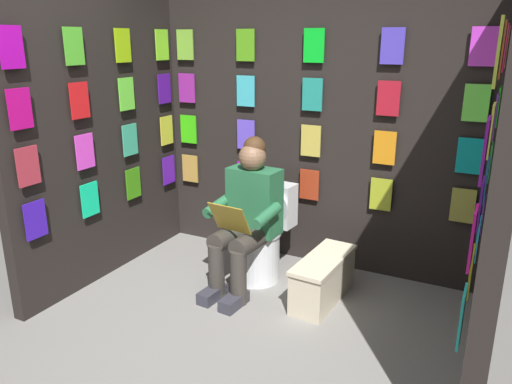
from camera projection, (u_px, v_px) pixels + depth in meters
name	position (u px, v px, depth m)	size (l,w,h in m)	color
ground_plane	(191.00, 382.00, 2.85)	(30.00, 30.00, 0.00)	gray
display_wall_back	(315.00, 127.00, 4.13)	(2.89, 0.14, 2.37)	black
display_wall_left	(503.00, 176.00, 2.66)	(0.14, 1.87, 2.37)	black
display_wall_right	(100.00, 132.00, 3.92)	(0.14, 1.87, 2.37)	black
toilet	(261.00, 239.00, 4.05)	(0.42, 0.57, 0.77)	white
person_reading	(246.00, 215.00, 3.78)	(0.55, 0.71, 1.19)	#286B42
comic_longbox_near	(323.00, 279.00, 3.70)	(0.31, 0.72, 0.35)	beige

